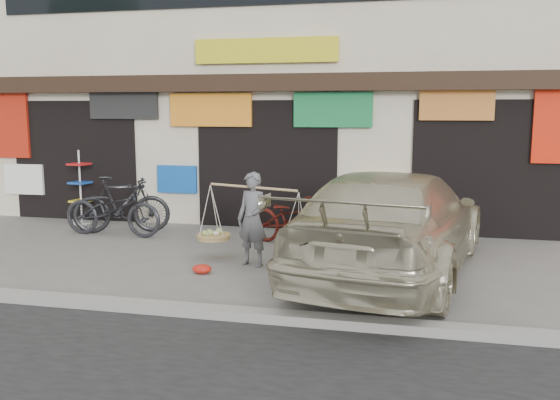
% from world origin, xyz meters
% --- Properties ---
extents(ground, '(70.00, 70.00, 0.00)m').
position_xyz_m(ground, '(0.00, 0.00, 0.00)').
color(ground, slate).
rests_on(ground, ground).
extents(kerb, '(70.00, 0.25, 0.12)m').
position_xyz_m(kerb, '(0.00, -2.00, 0.06)').
color(kerb, gray).
rests_on(kerb, ground).
extents(shophouse_block, '(14.00, 6.32, 7.00)m').
position_xyz_m(shophouse_block, '(-0.00, 6.42, 3.45)').
color(shophouse_block, beige).
rests_on(shophouse_block, ground).
extents(street_vendor, '(2.08, 1.07, 1.53)m').
position_xyz_m(street_vendor, '(0.53, 0.43, 0.70)').
color(street_vendor, slate).
rests_on(street_vendor, ground).
extents(bike_0, '(2.11, 0.81, 1.09)m').
position_xyz_m(bike_0, '(-2.80, 2.01, 0.55)').
color(bike_0, '#242428').
rests_on(bike_0, ground).
extents(bike_1, '(2.03, 1.16, 1.18)m').
position_xyz_m(bike_1, '(-2.77, 2.32, 0.59)').
color(bike_1, black).
rests_on(bike_1, ground).
extents(bike_2, '(2.03, 1.39, 1.01)m').
position_xyz_m(bike_2, '(0.89, 1.92, 0.51)').
color(bike_2, '#56140E').
rests_on(bike_2, ground).
extents(suv, '(3.23, 5.86, 1.61)m').
position_xyz_m(suv, '(2.74, 0.39, 0.80)').
color(suv, beige).
rests_on(suv, ground).
extents(display_rack, '(0.45, 0.45, 1.63)m').
position_xyz_m(display_rack, '(-4.11, 3.01, 0.66)').
color(display_rack, silver).
rests_on(display_rack, ground).
extents(red_bag, '(0.31, 0.25, 0.14)m').
position_xyz_m(red_bag, '(-0.12, -0.20, 0.07)').
color(red_bag, red).
rests_on(red_bag, ground).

